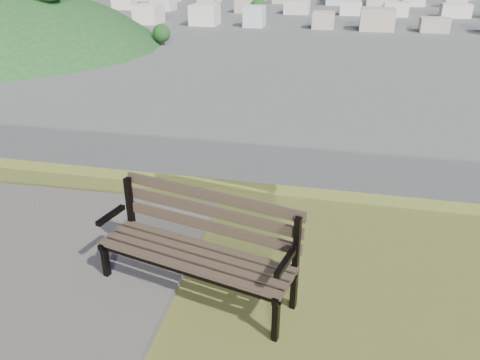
# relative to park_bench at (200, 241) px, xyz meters

# --- Properties ---
(park_bench) EXTENTS (1.99, 1.03, 1.00)m
(park_bench) POSITION_rel_park_bench_xyz_m (0.00, 0.00, 0.00)
(park_bench) COLOR #423326
(park_bench) RESTS_ON hilltop_mesa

